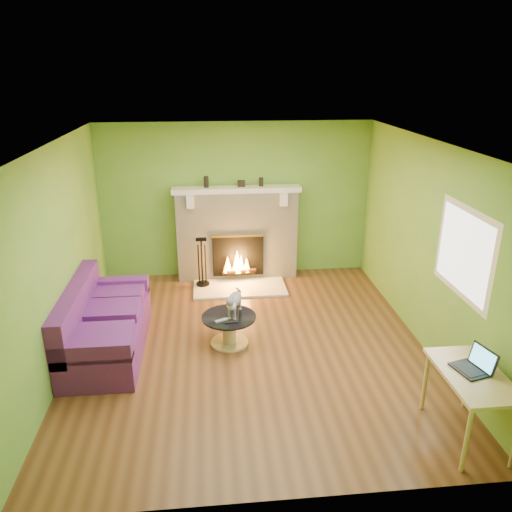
{
  "coord_description": "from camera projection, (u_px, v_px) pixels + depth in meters",
  "views": [
    {
      "loc": [
        -0.48,
        -5.65,
        3.42
      ],
      "look_at": [
        0.13,
        0.4,
        1.1
      ],
      "focal_mm": 35.0,
      "sensor_mm": 36.0,
      "label": 1
    }
  ],
  "objects": [
    {
      "name": "wall_front",
      "position": [
        277.0,
        369.0,
        3.73
      ],
      "size": [
        5.0,
        0.0,
        5.0
      ],
      "primitive_type": "plane",
      "rotation": [
        -1.57,
        0.0,
        0.0
      ],
      "color": "#56902F",
      "rests_on": "floor"
    },
    {
      "name": "window_frame",
      "position": [
        464.0,
        252.0,
        5.33
      ],
      "size": [
        0.0,
        1.2,
        1.2
      ],
      "primitive_type": "plane",
      "rotation": [
        1.57,
        0.0,
        -1.57
      ],
      "color": "silver",
      "rests_on": "wall_right"
    },
    {
      "name": "laptop",
      "position": [
        471.0,
        360.0,
        4.67
      ],
      "size": [
        0.35,
        0.38,
        0.24
      ],
      "primitive_type": null,
      "rotation": [
        0.0,
        0.0,
        0.25
      ],
      "color": "black",
      "rests_on": "desk"
    },
    {
      "name": "sofa",
      "position": [
        103.0,
        326.0,
        6.32
      ],
      "size": [
        0.89,
        1.95,
        0.87
      ],
      "color": "#531A66",
      "rests_on": "floor"
    },
    {
      "name": "remote_silver",
      "position": [
        221.0,
        320.0,
        6.3
      ],
      "size": [
        0.17,
        0.11,
        0.02
      ],
      "primitive_type": "cube",
      "rotation": [
        0.0,
        0.0,
        0.42
      ],
      "color": "gray",
      "rests_on": "coffee_table"
    },
    {
      "name": "fireplace",
      "position": [
        237.0,
        234.0,
        8.39
      ],
      "size": [
        2.1,
        0.46,
        1.58
      ],
      "color": "beige",
      "rests_on": "floor"
    },
    {
      "name": "floor",
      "position": [
        249.0,
        345.0,
        6.51
      ],
      "size": [
        5.0,
        5.0,
        0.0
      ],
      "primitive_type": "plane",
      "color": "#532F17",
      "rests_on": "ground"
    },
    {
      "name": "coffee_table",
      "position": [
        229.0,
        328.0,
        6.49
      ],
      "size": [
        0.71,
        0.71,
        0.4
      ],
      "color": "tan",
      "rests_on": "floor"
    },
    {
      "name": "mantel_box",
      "position": [
        241.0,
        184.0,
        8.1
      ],
      "size": [
        0.12,
        0.08,
        0.1
      ],
      "primitive_type": "cube",
      "color": "black",
      "rests_on": "mantel"
    },
    {
      "name": "cat",
      "position": [
        235.0,
        302.0,
        6.42
      ],
      "size": [
        0.37,
        0.6,
        0.35
      ],
      "primitive_type": null,
      "rotation": [
        0.0,
        0.0,
        -0.31
      ],
      "color": "slate",
      "rests_on": "coffee_table"
    },
    {
      "name": "mantel_vase_left",
      "position": [
        206.0,
        182.0,
        8.04
      ],
      "size": [
        0.08,
        0.08,
        0.18
      ],
      "primitive_type": "cylinder",
      "color": "black",
      "rests_on": "mantel"
    },
    {
      "name": "remote_black",
      "position": [
        231.0,
        322.0,
        6.26
      ],
      "size": [
        0.16,
        0.05,
        0.02
      ],
      "primitive_type": "cube",
      "rotation": [
        0.0,
        0.0,
        0.05
      ],
      "color": "black",
      "rests_on": "coffee_table"
    },
    {
      "name": "mantel_vase_right",
      "position": [
        261.0,
        182.0,
        8.13
      ],
      "size": [
        0.07,
        0.07,
        0.14
      ],
      "primitive_type": "cylinder",
      "color": "black",
      "rests_on": "mantel"
    },
    {
      "name": "window_pane",
      "position": [
        463.0,
        253.0,
        5.33
      ],
      "size": [
        0.0,
        1.06,
        1.06
      ],
      "primitive_type": "plane",
      "rotation": [
        1.57,
        0.0,
        -1.57
      ],
      "color": "white",
      "rests_on": "wall_right"
    },
    {
      "name": "hearth",
      "position": [
        240.0,
        288.0,
        8.18
      ],
      "size": [
        1.5,
        0.75,
        0.03
      ],
      "primitive_type": "cube",
      "color": "beige",
      "rests_on": "floor"
    },
    {
      "name": "wall_right",
      "position": [
        427.0,
        246.0,
        6.26
      ],
      "size": [
        0.0,
        5.0,
        5.0
      ],
      "primitive_type": "plane",
      "rotation": [
        1.57,
        0.0,
        -1.57
      ],
      "color": "#56902F",
      "rests_on": "floor"
    },
    {
      "name": "wall_left",
      "position": [
        58.0,
        259.0,
        5.84
      ],
      "size": [
        0.0,
        5.0,
        5.0
      ],
      "primitive_type": "plane",
      "rotation": [
        1.57,
        0.0,
        1.57
      ],
      "color": "#56902F",
      "rests_on": "floor"
    },
    {
      "name": "mantel",
      "position": [
        237.0,
        190.0,
        8.1
      ],
      "size": [
        2.1,
        0.28,
        0.08
      ],
      "primitive_type": "cube",
      "color": "silver",
      "rests_on": "fireplace"
    },
    {
      "name": "desk",
      "position": [
        472.0,
        381.0,
        4.7
      ],
      "size": [
        0.56,
        0.97,
        0.72
      ],
      "color": "tan",
      "rests_on": "floor"
    },
    {
      "name": "ceiling",
      "position": [
        248.0,
        144.0,
        5.59
      ],
      "size": [
        5.0,
        5.0,
        0.0
      ],
      "primitive_type": "plane",
      "rotation": [
        3.14,
        0.0,
        0.0
      ],
      "color": "white",
      "rests_on": "wall_back"
    },
    {
      "name": "wall_back",
      "position": [
        236.0,
        201.0,
        8.38
      ],
      "size": [
        5.0,
        0.0,
        5.0
      ],
      "primitive_type": "plane",
      "rotation": [
        1.57,
        0.0,
        0.0
      ],
      "color": "#56902F",
      "rests_on": "floor"
    },
    {
      "name": "fire_tools",
      "position": [
        202.0,
        261.0,
        8.11
      ],
      "size": [
        0.22,
        0.22,
        0.82
      ],
      "primitive_type": null,
      "color": "black",
      "rests_on": "hearth"
    }
  ]
}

